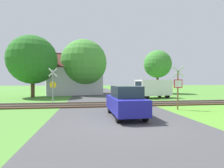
{
  "coord_description": "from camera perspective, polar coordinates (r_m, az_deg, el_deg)",
  "views": [
    {
      "loc": [
        -1.78,
        -8.21,
        2.04
      ],
      "look_at": [
        0.5,
        7.64,
        1.8
      ],
      "focal_mm": 28.0,
      "sensor_mm": 36.0,
      "label": 1
    }
  ],
  "objects": [
    {
      "name": "road_asphalt",
      "position": [
        10.56,
        1.69,
        -10.26
      ],
      "size": [
        7.59,
        80.0,
        0.01
      ],
      "primitive_type": "cube",
      "color": "#424244",
      "rests_on": "ground"
    },
    {
      "name": "ground_plane",
      "position": [
        8.65,
        4.02,
        -12.8
      ],
      "size": [
        160.0,
        160.0,
        0.0
      ],
      "primitive_type": "plane",
      "color": "#4C8433"
    },
    {
      "name": "tree_center",
      "position": [
        27.06,
        -9.16,
        6.91
      ],
      "size": [
        6.96,
        6.96,
        8.38
      ],
      "color": "#513823",
      "rests_on": "ground"
    },
    {
      "name": "mail_truck",
      "position": [
        21.87,
        13.03,
        -1.26
      ],
      "size": [
        5.17,
        2.8,
        2.24
      ],
      "rotation": [
        0.0,
        0.0,
        1.77
      ],
      "color": "white",
      "rests_on": "ground"
    },
    {
      "name": "parked_car",
      "position": [
        10.08,
        4.38,
        -5.68
      ],
      "size": [
        1.74,
        4.04,
        1.78
      ],
      "rotation": [
        0.0,
        0.0,
        0.03
      ],
      "color": "navy",
      "rests_on": "ground"
    },
    {
      "name": "rail_track",
      "position": [
        15.09,
        -1.35,
        -6.69
      ],
      "size": [
        60.0,
        2.6,
        0.22
      ],
      "color": "#422D1E",
      "rests_on": "ground"
    },
    {
      "name": "stop_sign_near",
      "position": [
        13.34,
        20.73,
        -0.27
      ],
      "size": [
        0.87,
        0.2,
        3.18
      ],
      "rotation": [
        0.0,
        0.0,
        2.98
      ],
      "color": "brown",
      "rests_on": "ground"
    },
    {
      "name": "tree_left",
      "position": [
        24.82,
        -24.52,
        7.21
      ],
      "size": [
        6.22,
        6.22,
        7.94
      ],
      "color": "#513823",
      "rests_on": "ground"
    },
    {
      "name": "house",
      "position": [
        28.52,
        -12.67,
        1.28
      ],
      "size": [
        9.8,
        8.34,
        6.44
      ],
      "rotation": [
        0.0,
        0.0,
        0.24
      ],
      "color": "#B7B7BC",
      "rests_on": "ground"
    },
    {
      "name": "crossing_sign_far",
      "position": [
        18.0,
        -18.74,
        0.3
      ],
      "size": [
        0.88,
        0.14,
        3.37
      ],
      "rotation": [
        0.0,
        0.0,
        -0.05
      ],
      "color": "#9E9EA5",
      "rests_on": "ground"
    },
    {
      "name": "tree_far",
      "position": [
        30.64,
        14.64,
        6.29
      ],
      "size": [
        4.65,
        4.65,
        7.29
      ],
      "color": "#513823",
      "rests_on": "ground"
    }
  ]
}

